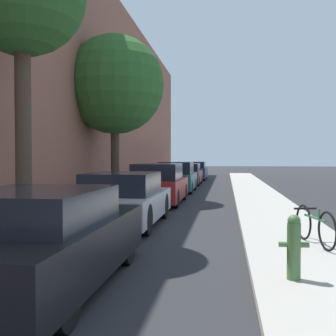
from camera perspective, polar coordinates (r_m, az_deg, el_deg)
The scene contains 13 objects.
ground_plane at distance 15.21m, azimuth 2.06°, elevation -4.99°, with size 120.00×120.00×0.00m, color #28282B.
sidewalk_left at distance 15.76m, azimuth -8.52°, elevation -4.56°, with size 2.00×52.00×0.12m.
sidewalk_right at distance 15.18m, azimuth 13.06°, elevation -4.82°, with size 2.00×52.00×0.12m.
building_facade_left at distance 16.41m, azimuth -13.22°, elevation 12.59°, with size 0.70×52.00×9.77m.
parked_car_black at distance 5.83m, azimuth -17.13°, elevation -9.44°, with size 1.86×4.20×1.32m.
parked_car_silver at distance 10.60m, azimuth -6.08°, elevation -4.37°, with size 1.82×4.20×1.34m.
parked_car_red at distance 15.42m, azimuth -1.35°, elevation -2.30°, with size 1.81×4.39×1.48m.
parked_car_teal at distance 20.50m, azimuth 1.18°, elevation -1.36°, with size 1.75×4.12×1.48m.
parked_car_maroon at distance 25.74m, azimuth 2.64°, elevation -0.88°, with size 1.69×4.45×1.31m.
parked_car_navy at distance 31.12m, azimuth 3.61°, elevation -0.41°, with size 1.82×4.35×1.35m.
street_tree_far at distance 16.96m, azimuth -7.30°, elevation 11.20°, with size 3.93×3.93×6.44m.
fire_hydrant at distance 5.81m, azimuth 16.85°, elevation -10.21°, with size 0.39×0.18×0.86m.
bicycle at distance 8.15m, azimuth 19.42°, elevation -7.47°, with size 0.52×1.65×0.69m.
Camera 1 is at (1.55, 0.97, 1.74)m, focal length 44.52 mm.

